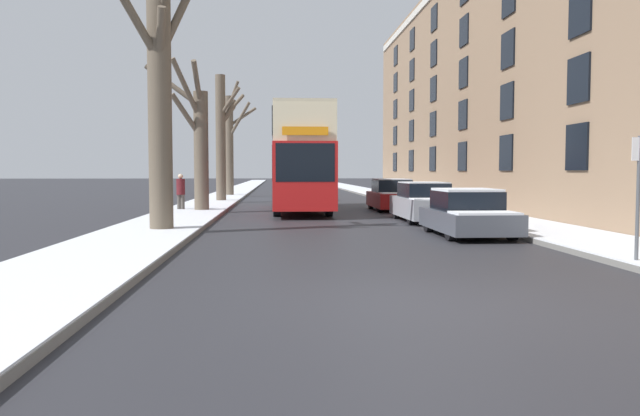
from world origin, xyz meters
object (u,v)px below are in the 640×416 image
bare_tree_left_1 (198,141)px  pedestrian_left_sidewalk (181,191)px  street_sign_post (638,193)px  double_decker_bus (300,155)px  parked_car_2 (392,196)px  bare_tree_left_3 (230,141)px  bare_tree_left_0 (160,89)px  bare_tree_left_2 (222,136)px  parked_car_1 (424,203)px  parked_car_0 (467,214)px  oncoming_van (288,179)px

bare_tree_left_1 → pedestrian_left_sidewalk: 2.44m
street_sign_post → double_decker_bus: bearing=108.3°
parked_car_2 → pedestrian_left_sidewalk: size_ratio=2.53×
bare_tree_left_3 → street_sign_post: size_ratio=3.30×
bare_tree_left_0 → double_decker_bus: bare_tree_left_0 is taller
bare_tree_left_0 → double_decker_bus: size_ratio=0.81×
bare_tree_left_2 → bare_tree_left_1: bearing=-91.4°
pedestrian_left_sidewalk → street_sign_post: (11.16, -16.94, 0.49)m
double_decker_bus → parked_car_2: 4.81m
bare_tree_left_2 → parked_car_1: bare_tree_left_2 is taller
bare_tree_left_3 → double_decker_bus: 17.59m
bare_tree_left_1 → parked_car_2: (8.91, 1.42, -2.51)m
bare_tree_left_0 → double_decker_bus: 11.20m
parked_car_0 → parked_car_1: parked_car_1 is taller
parked_car_1 → oncoming_van: bearing=104.1°
parked_car_2 → oncoming_van: oncoming_van is taller
parked_car_0 → bare_tree_left_0: bearing=172.1°
bare_tree_left_3 → double_decker_bus: (4.48, -16.94, -1.46)m
oncoming_van → pedestrian_left_sidewalk: size_ratio=2.84×
bare_tree_left_2 → parked_car_2: size_ratio=1.70×
bare_tree_left_1 → pedestrian_left_sidewalk: size_ratio=3.81×
bare_tree_left_2 → oncoming_van: size_ratio=1.51×
parked_car_1 → parked_car_2: size_ratio=1.02×
parked_car_2 → bare_tree_left_2: bearing=138.2°
parked_car_0 → double_decker_bus: bearing=111.1°
bare_tree_left_0 → street_sign_post: 12.92m
pedestrian_left_sidewalk → bare_tree_left_0: bearing=113.0°
bare_tree_left_3 → parked_car_2: size_ratio=1.89×
parked_car_0 → parked_car_1: bearing=90.0°
bare_tree_left_2 → double_decker_bus: bearing=-62.5°
bare_tree_left_2 → oncoming_van: bearing=48.3°
bare_tree_left_2 → street_sign_post: size_ratio=2.97×
bare_tree_left_1 → double_decker_bus: 4.65m
bare_tree_left_3 → pedestrian_left_sidewalk: bearing=-92.9°
bare_tree_left_0 → bare_tree_left_2: size_ratio=1.17×
street_sign_post → bare_tree_left_2: bearing=111.4°
bare_tree_left_1 → bare_tree_left_2: bare_tree_left_2 is taller
bare_tree_left_0 → bare_tree_left_1: 9.25m
bare_tree_left_1 → bare_tree_left_3: bare_tree_left_3 is taller
oncoming_van → pedestrian_left_sidewalk: 14.19m
parked_car_0 → parked_car_2: (-0.00, 11.83, 0.06)m
double_decker_bus → parked_car_2: (4.39, 0.48, -1.90)m
oncoming_van → street_sign_post: size_ratio=1.96×
bare_tree_left_3 → bare_tree_left_1: bearing=-90.1°
oncoming_van → bare_tree_left_1: bearing=-107.1°
oncoming_van → street_sign_post: (6.10, -30.19, 0.12)m
street_sign_post → bare_tree_left_0: bearing=144.5°
bare_tree_left_0 → bare_tree_left_3: bearing=90.0°
double_decker_bus → street_sign_post: (5.78, -17.46, -1.15)m
double_decker_bus → street_sign_post: size_ratio=4.33×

